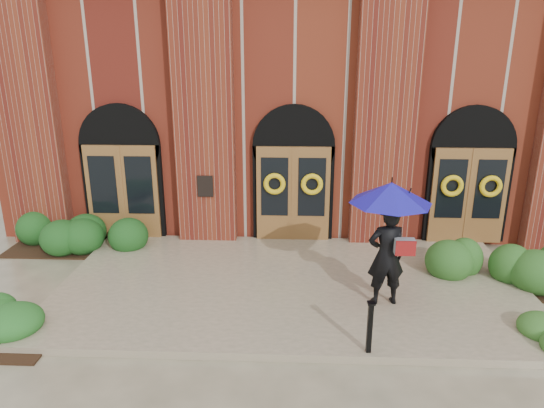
# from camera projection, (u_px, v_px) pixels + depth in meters

# --- Properties ---
(ground) EXTENTS (90.00, 90.00, 0.00)m
(ground) POSITION_uv_depth(u_px,v_px,m) (292.00, 292.00, 10.45)
(ground) COLOR tan
(ground) RESTS_ON ground
(landing) EXTENTS (10.00, 5.30, 0.15)m
(landing) POSITION_uv_depth(u_px,v_px,m) (292.00, 285.00, 10.57)
(landing) COLOR tan
(landing) RESTS_ON ground
(church_building) EXTENTS (16.20, 12.53, 7.00)m
(church_building) POSITION_uv_depth(u_px,v_px,m) (294.00, 92.00, 17.76)
(church_building) COLOR maroon
(church_building) RESTS_ON ground
(man_with_umbrella) EXTENTS (1.76, 1.76, 2.49)m
(man_with_umbrella) POSITION_uv_depth(u_px,v_px,m) (389.00, 220.00, 9.18)
(man_with_umbrella) COLOR black
(man_with_umbrella) RESTS_ON landing
(metal_post) EXTENTS (0.13, 0.13, 0.93)m
(metal_post) POSITION_uv_depth(u_px,v_px,m) (370.00, 326.00, 7.96)
(metal_post) COLOR black
(metal_post) RESTS_ON landing
(hedge_wall_left) EXTENTS (3.32, 1.33, 0.85)m
(hedge_wall_left) POSITION_uv_depth(u_px,v_px,m) (79.00, 233.00, 12.64)
(hedge_wall_left) COLOR #184517
(hedge_wall_left) RESTS_ON ground
(hedge_wall_right) EXTENTS (3.42, 1.37, 0.88)m
(hedge_wall_right) POSITION_uv_depth(u_px,v_px,m) (530.00, 268.00, 10.58)
(hedge_wall_right) COLOR #27541D
(hedge_wall_right) RESTS_ON ground
(hedge_front_left) EXTENTS (1.56, 1.34, 0.55)m
(hedge_front_left) POSITION_uv_depth(u_px,v_px,m) (7.00, 325.00, 8.67)
(hedge_front_left) COLOR #205B1F
(hedge_front_left) RESTS_ON ground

